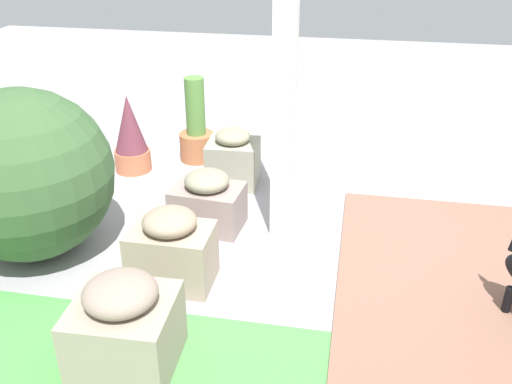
{
  "coord_description": "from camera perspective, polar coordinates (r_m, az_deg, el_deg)",
  "views": [
    {
      "loc": [
        -0.2,
        3.27,
        1.96
      ],
      "look_at": [
        0.37,
        0.26,
        0.39
      ],
      "focal_mm": 39.73,
      "sensor_mm": 36.0,
      "label": 1
    }
  ],
  "objects": [
    {
      "name": "porch_pillar",
      "position": [
        3.32,
        3.01,
        15.51
      ],
      "size": [
        0.13,
        0.13,
        2.58
      ],
      "primitive_type": "cube",
      "color": "white",
      "rests_on": "ground"
    },
    {
      "name": "stone_planter_near",
      "position": [
        3.77,
        -4.87,
        -0.96
      ],
      "size": [
        0.48,
        0.36,
        0.41
      ],
      "color": "gray",
      "rests_on": "ground"
    },
    {
      "name": "brick_path",
      "position": [
        3.38,
        23.74,
        -10.77
      ],
      "size": [
        1.8,
        2.4,
        0.02
      ],
      "primitive_type": "cube",
      "color": "#825A49",
      "rests_on": "ground"
    },
    {
      "name": "stone_planter_nearest",
      "position": [
        4.33,
        -2.32,
        3.35
      ],
      "size": [
        0.4,
        0.34,
        0.45
      ],
      "color": "gray",
      "rests_on": "ground"
    },
    {
      "name": "ground_plane",
      "position": [
        3.82,
        6.19,
        -3.82
      ],
      "size": [
        12.0,
        12.0,
        0.0
      ],
      "primitive_type": "plane",
      "color": "#979498"
    },
    {
      "name": "terracotta_pot_tall",
      "position": [
        4.77,
        -6.02,
        6.09
      ],
      "size": [
        0.29,
        0.29,
        0.71
      ],
      "color": "#AD653F",
      "rests_on": "ground"
    },
    {
      "name": "round_shrub",
      "position": [
        3.62,
        -22.14,
        1.6
      ],
      "size": [
        1.03,
        1.03,
        1.03
      ],
      "primitive_type": "sphere",
      "color": "#375830",
      "rests_on": "ground"
    },
    {
      "name": "stone_planter_far",
      "position": [
        2.73,
        -13.08,
        -13.05
      ],
      "size": [
        0.47,
        0.45,
        0.49
      ],
      "color": "gray",
      "rests_on": "ground"
    },
    {
      "name": "stone_planter_mid",
      "position": [
        3.24,
        -8.48,
        -5.73
      ],
      "size": [
        0.46,
        0.33,
        0.47
      ],
      "color": "tan",
      "rests_on": "ground"
    },
    {
      "name": "terracotta_pot_spiky",
      "position": [
        4.64,
        -12.54,
        5.58
      ],
      "size": [
        0.29,
        0.29,
        0.63
      ],
      "color": "#C56A47",
      "rests_on": "ground"
    }
  ]
}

